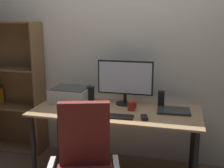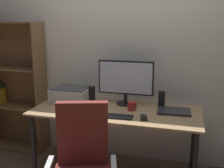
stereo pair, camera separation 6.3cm
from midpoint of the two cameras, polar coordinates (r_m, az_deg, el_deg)
back_wall at (r=3.15m, az=3.89°, el=7.28°), size 6.40×0.10×2.60m
desk at (r=2.79m, az=1.46°, el=-6.98°), size 1.68×0.72×0.74m
monitor at (r=2.89m, az=3.51°, el=0.91°), size 0.59×0.20×0.47m
keyboard at (r=2.55m, az=1.85°, el=-6.81°), size 0.30×0.12×0.02m
mouse at (r=2.52m, az=7.38°, el=-7.01°), size 0.08×0.11×0.03m
coffee_mug at (r=2.74m, az=4.74°, el=-4.60°), size 0.09×0.08×0.09m
laptop at (r=2.76m, az=13.44°, el=-5.56°), size 0.33×0.25×0.02m
speaker_left at (r=3.02m, az=-3.73°, el=-2.13°), size 0.06×0.07×0.17m
speaker_right at (r=2.87m, az=10.97°, el=-3.18°), size 0.06×0.07×0.17m
printer at (r=3.06m, az=-7.89°, el=-2.16°), size 0.40×0.34×0.16m
bookshelf at (r=3.65m, az=-19.18°, el=-0.76°), size 0.76×0.28×1.61m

